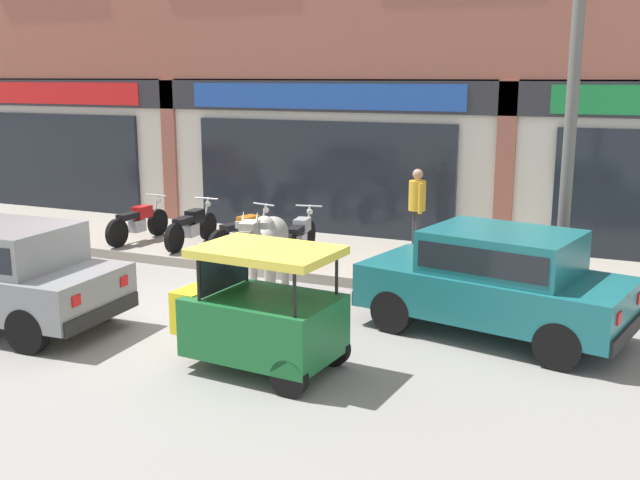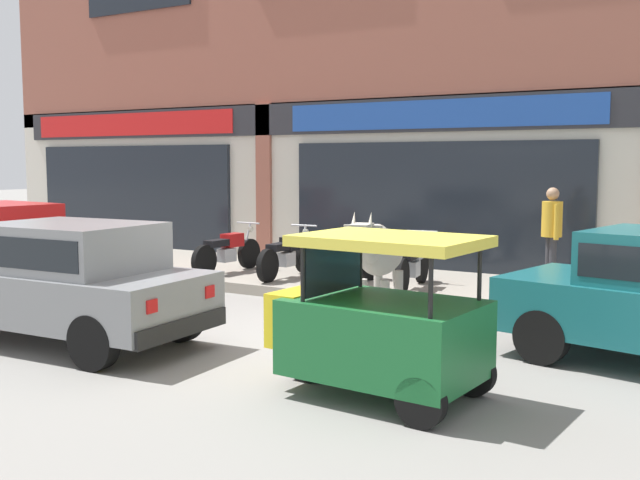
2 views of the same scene
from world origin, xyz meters
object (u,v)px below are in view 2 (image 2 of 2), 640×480
at_px(car_2, 68,277).
at_px(motorcycle_0, 228,251).
at_px(motorcycle_3, 412,264).
at_px(pedestrian, 552,226).
at_px(auto_rickshaw, 377,327).
at_px(cow, 380,254).
at_px(motorcycle_2, 346,261).
at_px(motorcycle_1, 287,255).

distance_m(car_2, motorcycle_0, 4.82).
bearing_deg(motorcycle_3, pedestrian, 32.47).
bearing_deg(car_2, auto_rickshaw, 0.93).
bearing_deg(pedestrian, cow, -111.36).
bearing_deg(auto_rickshaw, motorcycle_3, 109.99).
bearing_deg(car_2, motorcycle_2, 74.42).
bearing_deg(motorcycle_3, motorcycle_1, -178.91).
xyz_separation_m(cow, motorcycle_3, (-0.52, 2.24, -0.44)).
relative_size(motorcycle_2, pedestrian, 1.12).
height_order(cow, car_2, cow).
relative_size(cow, car_2, 0.58).
bearing_deg(motorcycle_3, motorcycle_2, -170.15).
height_order(auto_rickshaw, pedestrian, pedestrian).
height_order(car_2, motorcycle_3, car_2).
bearing_deg(motorcycle_1, pedestrian, 16.31).
bearing_deg(pedestrian, motorcycle_2, -155.05).
height_order(car_2, auto_rickshaw, auto_rickshaw).
bearing_deg(car_2, motorcycle_3, 63.57).
distance_m(cow, pedestrian, 3.69).
height_order(motorcycle_2, motorcycle_3, same).
relative_size(cow, motorcycle_3, 1.17).
xyz_separation_m(auto_rickshaw, motorcycle_3, (-1.71, 4.71, -0.10)).
bearing_deg(pedestrian, motorcycle_0, -166.58).
relative_size(cow, pedestrian, 1.32).
bearing_deg(motorcycle_2, motorcycle_1, 173.35).
distance_m(auto_rickshaw, pedestrian, 5.92).
height_order(car_2, motorcycle_0, car_2).
height_order(motorcycle_3, pedestrian, pedestrian).
distance_m(auto_rickshaw, motorcycle_1, 6.18).
height_order(motorcycle_2, pedestrian, pedestrian).
distance_m(motorcycle_0, motorcycle_3, 3.59).
xyz_separation_m(cow, motorcycle_2, (-1.62, 2.05, -0.44)).
distance_m(car_2, motorcycle_2, 4.77).
bearing_deg(auto_rickshaw, motorcycle_1, 131.02).
xyz_separation_m(auto_rickshaw, motorcycle_2, (-2.81, 4.52, -0.10)).
bearing_deg(cow, auto_rickshaw, -64.28).
xyz_separation_m(cow, auto_rickshaw, (1.19, -2.47, -0.35)).
bearing_deg(motorcycle_2, auto_rickshaw, -58.15).
xyz_separation_m(motorcycle_1, motorcycle_2, (1.25, -0.15, 0.00)).
bearing_deg(cow, car_2, -138.85).
xyz_separation_m(motorcycle_2, pedestrian, (2.96, 1.38, 0.60)).
distance_m(cow, motorcycle_3, 2.35).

